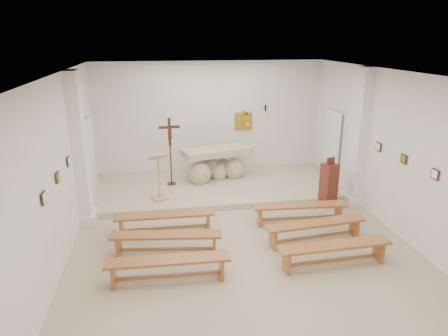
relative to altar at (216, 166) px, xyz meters
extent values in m
cube|color=tan|center=(-0.03, -4.00, -0.54)|extent=(7.00, 10.00, 0.00)
cube|color=white|center=(-3.52, -4.00, 1.21)|extent=(0.02, 10.00, 3.50)
cube|color=white|center=(3.46, -4.00, 1.21)|extent=(0.02, 10.00, 3.50)
cube|color=white|center=(-0.03, 0.99, 1.21)|extent=(7.00, 0.02, 3.50)
cube|color=silver|center=(-0.03, -4.00, 2.95)|extent=(7.00, 10.00, 0.02)
cube|color=#B6A78C|center=(-0.03, -0.50, -0.47)|extent=(6.98, 3.00, 0.15)
cube|color=white|center=(-3.40, -2.00, 1.21)|extent=(0.26, 0.55, 3.50)
cube|color=white|center=(3.34, -2.00, 1.21)|extent=(0.26, 0.55, 3.50)
cube|color=gold|center=(1.02, 0.96, 1.11)|extent=(0.55, 0.04, 0.55)
cube|color=black|center=(1.72, 0.97, 1.51)|extent=(0.04, 0.02, 0.20)
cylinder|color=black|center=(1.72, 0.82, 1.58)|extent=(0.02, 0.30, 0.02)
cylinder|color=black|center=(1.72, 0.67, 1.41)|extent=(0.01, 0.01, 0.34)
sphere|color=red|center=(1.72, 0.67, 1.22)|extent=(0.11, 0.11, 0.11)
cube|color=#3C271A|center=(-3.50, -4.80, 1.18)|extent=(0.03, 0.20, 0.20)
cube|color=#3C271A|center=(-3.50, -3.80, 1.18)|extent=(0.03, 0.20, 0.20)
cube|color=#3C271A|center=(-3.50, -2.80, 1.18)|extent=(0.03, 0.20, 0.20)
cube|color=#3C271A|center=(3.44, -4.80, 1.18)|extent=(0.03, 0.20, 0.20)
cube|color=#3C271A|center=(3.44, -3.80, 1.18)|extent=(0.03, 0.20, 0.20)
cube|color=#3C271A|center=(3.44, -2.80, 1.18)|extent=(0.03, 0.20, 0.20)
cube|color=silver|center=(-3.46, -1.30, -0.27)|extent=(0.10, 0.85, 0.52)
cube|color=silver|center=(3.40, -1.30, -0.27)|extent=(0.10, 0.85, 0.52)
ellipsoid|color=beige|center=(-0.51, -0.29, -0.12)|extent=(0.64, 0.54, 0.73)
ellipsoid|color=beige|center=(0.57, 0.01, -0.14)|extent=(0.60, 0.51, 0.68)
ellipsoid|color=beige|center=(-0.18, 0.15, -0.10)|extent=(0.68, 0.58, 0.64)
ellipsoid|color=beige|center=(0.25, 0.22, -0.16)|extent=(0.55, 0.47, 0.60)
ellipsoid|color=beige|center=(0.09, -0.03, -0.19)|extent=(0.47, 0.40, 0.55)
cube|color=beige|center=(0.02, 0.00, 0.44)|extent=(2.10, 1.21, 0.19)
cube|color=tan|center=(-1.67, -1.32, -0.37)|extent=(0.49, 0.49, 0.04)
cylinder|color=tan|center=(-1.67, -1.32, 0.15)|extent=(0.05, 0.05, 1.08)
cube|color=tan|center=(-1.66, -1.34, 0.75)|extent=(0.54, 0.47, 0.18)
cube|color=white|center=(-1.65, -1.38, 0.80)|extent=(0.46, 0.38, 0.14)
cylinder|color=#3B2112|center=(-1.32, -0.27, -0.38)|extent=(0.25, 0.25, 0.03)
cylinder|color=#3B2112|center=(-1.32, -0.27, 0.19)|extent=(0.04, 0.04, 1.16)
cube|color=#3B2112|center=(-1.32, -0.27, 1.14)|extent=(0.08, 0.06, 0.79)
cube|color=#3B2112|center=(-1.32, -0.27, 1.27)|extent=(0.58, 0.10, 0.07)
cube|color=#3B2112|center=(-1.32, -0.30, 1.11)|extent=(0.11, 0.05, 0.34)
imported|color=#2F6126|center=(-0.36, -0.15, -0.15)|extent=(0.48, 0.43, 0.48)
cube|color=#592419|center=(2.61, -2.10, 0.02)|extent=(0.43, 0.43, 1.12)
cube|color=#592419|center=(2.61, -2.10, 0.66)|extent=(0.23, 0.12, 0.18)
cube|color=#AE6B32|center=(-1.58, -2.97, -0.10)|extent=(2.20, 0.39, 0.05)
cube|color=#AE6B32|center=(-2.53, -2.96, -0.33)|extent=(0.07, 0.32, 0.42)
cube|color=#AE6B32|center=(-0.63, -2.99, -0.33)|extent=(0.07, 0.32, 0.42)
cube|color=#AE6B32|center=(-1.58, -2.97, -0.42)|extent=(1.85, 0.09, 0.05)
cube|color=#AE6B32|center=(1.53, -2.97, -0.10)|extent=(2.21, 0.48, 0.05)
cube|color=#AE6B32|center=(0.58, -2.92, -0.33)|extent=(0.08, 0.32, 0.42)
cube|color=#AE6B32|center=(2.48, -3.03, -0.33)|extent=(0.08, 0.32, 0.42)
cube|color=#AE6B32|center=(1.53, -2.97, -0.42)|extent=(1.85, 0.17, 0.05)
cube|color=#AE6B32|center=(-1.58, -3.92, -0.10)|extent=(2.22, 0.64, 0.05)
cube|color=#AE6B32|center=(-2.52, -3.80, -0.33)|extent=(0.10, 0.32, 0.42)
cube|color=#AE6B32|center=(-0.64, -4.05, -0.33)|extent=(0.10, 0.32, 0.42)
cube|color=#AE6B32|center=(-1.58, -3.92, -0.42)|extent=(1.84, 0.30, 0.05)
cube|color=#AE6B32|center=(1.53, -3.92, -0.10)|extent=(2.22, 0.57, 0.05)
cube|color=#AE6B32|center=(0.59, -4.02, -0.33)|extent=(0.09, 0.32, 0.42)
cube|color=#AE6B32|center=(2.48, -3.83, -0.33)|extent=(0.09, 0.32, 0.42)
cube|color=#AE6B32|center=(1.53, -3.92, -0.42)|extent=(1.84, 0.25, 0.05)
cube|color=#AE6B32|center=(-1.58, -4.87, -0.10)|extent=(2.21, 0.42, 0.05)
cube|color=#AE6B32|center=(-2.53, -4.84, -0.33)|extent=(0.07, 0.32, 0.42)
cube|color=#AE6B32|center=(-0.63, -4.90, -0.33)|extent=(0.07, 0.32, 0.42)
cube|color=#AE6B32|center=(-1.58, -4.87, -0.42)|extent=(1.85, 0.12, 0.05)
cube|color=#AE6B32|center=(1.53, -4.87, -0.10)|extent=(2.21, 0.44, 0.05)
cube|color=#AE6B32|center=(0.58, -4.91, -0.33)|extent=(0.07, 0.32, 0.42)
cube|color=#AE6B32|center=(2.48, -4.83, -0.33)|extent=(0.07, 0.32, 0.42)
cube|color=#AE6B32|center=(1.53, -4.87, -0.42)|extent=(1.85, 0.13, 0.05)
camera|label=1|loc=(-1.64, -11.09, 3.62)|focal=32.00mm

